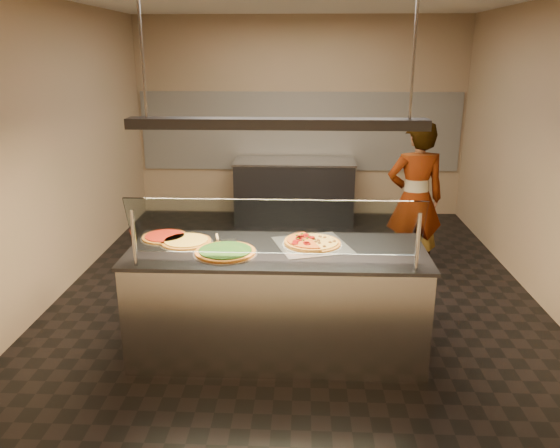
{
  "coord_description": "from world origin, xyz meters",
  "views": [
    {
      "loc": [
        0.06,
        -5.46,
        2.47
      ],
      "look_at": [
        -0.14,
        -0.88,
        1.02
      ],
      "focal_mm": 35.0,
      "sensor_mm": 36.0,
      "label": 1
    }
  ],
  "objects_px": {
    "half_pizza_sausage": "(326,242)",
    "worker": "(415,199)",
    "perforated_tray": "(312,244)",
    "pizza_spatula": "(222,238)",
    "prep_table": "(294,191)",
    "serving_counter": "(277,301)",
    "pizza_spinach": "(225,252)",
    "pizza_tomato": "(165,237)",
    "sneeze_guard": "(275,228)",
    "heat_lamp_housing": "(277,124)",
    "pizza_cheese": "(186,241)",
    "half_pizza_pepperoni": "(299,241)"
  },
  "relations": [
    {
      "from": "serving_counter",
      "to": "heat_lamp_housing",
      "type": "height_order",
      "value": "heat_lamp_housing"
    },
    {
      "from": "prep_table",
      "to": "heat_lamp_housing",
      "type": "bearing_deg",
      "value": -91.09
    },
    {
      "from": "serving_counter",
      "to": "pizza_tomato",
      "type": "bearing_deg",
      "value": 166.46
    },
    {
      "from": "pizza_cheese",
      "to": "prep_table",
      "type": "distance_m",
      "value": 3.83
    },
    {
      "from": "half_pizza_sausage",
      "to": "pizza_spatula",
      "type": "height_order",
      "value": "half_pizza_sausage"
    },
    {
      "from": "perforated_tray",
      "to": "worker",
      "type": "height_order",
      "value": "worker"
    },
    {
      "from": "serving_counter",
      "to": "pizza_cheese",
      "type": "distance_m",
      "value": 0.92
    },
    {
      "from": "serving_counter",
      "to": "pizza_spatula",
      "type": "relative_size",
      "value": 10.72
    },
    {
      "from": "worker",
      "to": "prep_table",
      "type": "bearing_deg",
      "value": -60.87
    },
    {
      "from": "half_pizza_pepperoni",
      "to": "perforated_tray",
      "type": "bearing_deg",
      "value": 0.1
    },
    {
      "from": "half_pizza_sausage",
      "to": "pizza_spatula",
      "type": "xyz_separation_m",
      "value": [
        -0.88,
        0.05,
        0.0
      ]
    },
    {
      "from": "perforated_tray",
      "to": "half_pizza_sausage",
      "type": "relative_size",
      "value": 1.37
    },
    {
      "from": "pizza_tomato",
      "to": "worker",
      "type": "relative_size",
      "value": 0.23
    },
    {
      "from": "pizza_spinach",
      "to": "prep_table",
      "type": "bearing_deg",
      "value": 83.04
    },
    {
      "from": "pizza_cheese",
      "to": "half_pizza_sausage",
      "type": "bearing_deg",
      "value": -0.51
    },
    {
      "from": "half_pizza_pepperoni",
      "to": "worker",
      "type": "relative_size",
      "value": 0.29
    },
    {
      "from": "pizza_tomato",
      "to": "worker",
      "type": "height_order",
      "value": "worker"
    },
    {
      "from": "worker",
      "to": "heat_lamp_housing",
      "type": "relative_size",
      "value": 0.77
    },
    {
      "from": "heat_lamp_housing",
      "to": "sneeze_guard",
      "type": "bearing_deg",
      "value": -90.0
    },
    {
      "from": "half_pizza_sausage",
      "to": "prep_table",
      "type": "relative_size",
      "value": 0.29
    },
    {
      "from": "perforated_tray",
      "to": "half_pizza_sausage",
      "type": "xyz_separation_m",
      "value": [
        0.11,
        -0.0,
        0.02
      ]
    },
    {
      "from": "worker",
      "to": "serving_counter",
      "type": "bearing_deg",
      "value": 45.38
    },
    {
      "from": "perforated_tray",
      "to": "prep_table",
      "type": "xyz_separation_m",
      "value": [
        -0.22,
        3.71,
        -0.47
      ]
    },
    {
      "from": "pizza_spinach",
      "to": "pizza_tomato",
      "type": "relative_size",
      "value": 1.25
    },
    {
      "from": "half_pizza_sausage",
      "to": "prep_table",
      "type": "bearing_deg",
      "value": 95.06
    },
    {
      "from": "pizza_tomato",
      "to": "prep_table",
      "type": "xyz_separation_m",
      "value": [
        1.06,
        3.59,
        -0.48
      ]
    },
    {
      "from": "pizza_cheese",
      "to": "prep_table",
      "type": "height_order",
      "value": "pizza_cheese"
    },
    {
      "from": "serving_counter",
      "to": "pizza_spinach",
      "type": "bearing_deg",
      "value": -164.09
    },
    {
      "from": "perforated_tray",
      "to": "worker",
      "type": "xyz_separation_m",
      "value": [
        1.18,
        1.7,
        -0.05
      ]
    },
    {
      "from": "pizza_tomato",
      "to": "serving_counter",
      "type": "bearing_deg",
      "value": -13.54
    },
    {
      "from": "serving_counter",
      "to": "pizza_spinach",
      "type": "xyz_separation_m",
      "value": [
        -0.41,
        -0.12,
        0.48
      ]
    },
    {
      "from": "half_pizza_sausage",
      "to": "prep_table",
      "type": "height_order",
      "value": "half_pizza_sausage"
    },
    {
      "from": "pizza_spatula",
      "to": "worker",
      "type": "relative_size",
      "value": 0.13
    },
    {
      "from": "sneeze_guard",
      "to": "prep_table",
      "type": "distance_m",
      "value": 4.24
    },
    {
      "from": "heat_lamp_housing",
      "to": "worker",
      "type": "bearing_deg",
      "value": 50.98
    },
    {
      "from": "pizza_spatula",
      "to": "pizza_spinach",
      "type": "bearing_deg",
      "value": -76.56
    },
    {
      "from": "half_pizza_pepperoni",
      "to": "prep_table",
      "type": "distance_m",
      "value": 3.75
    },
    {
      "from": "serving_counter",
      "to": "prep_table",
      "type": "bearing_deg",
      "value": 88.91
    },
    {
      "from": "pizza_cheese",
      "to": "prep_table",
      "type": "relative_size",
      "value": 0.25
    },
    {
      "from": "sneeze_guard",
      "to": "pizza_cheese",
      "type": "distance_m",
      "value": 0.95
    },
    {
      "from": "pizza_spinach",
      "to": "half_pizza_sausage",
      "type": "bearing_deg",
      "value": 15.84
    },
    {
      "from": "pizza_spinach",
      "to": "prep_table",
      "type": "xyz_separation_m",
      "value": [
        0.48,
        3.94,
        -0.48
      ]
    },
    {
      "from": "serving_counter",
      "to": "pizza_spatula",
      "type": "bearing_deg",
      "value": 160.62
    },
    {
      "from": "pizza_spinach",
      "to": "heat_lamp_housing",
      "type": "xyz_separation_m",
      "value": [
        0.41,
        0.12,
        1.0
      ]
    },
    {
      "from": "pizza_tomato",
      "to": "heat_lamp_housing",
      "type": "relative_size",
      "value": 0.18
    },
    {
      "from": "prep_table",
      "to": "heat_lamp_housing",
      "type": "relative_size",
      "value": 0.78
    },
    {
      "from": "half_pizza_sausage",
      "to": "prep_table",
      "type": "xyz_separation_m",
      "value": [
        -0.33,
        3.71,
        -0.49
      ]
    },
    {
      "from": "half_pizza_sausage",
      "to": "worker",
      "type": "relative_size",
      "value": 0.29
    },
    {
      "from": "serving_counter",
      "to": "sneeze_guard",
      "type": "xyz_separation_m",
      "value": [
        0.0,
        -0.34,
        0.76
      ]
    },
    {
      "from": "pizza_tomato",
      "to": "worker",
      "type": "bearing_deg",
      "value": 32.71
    }
  ]
}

